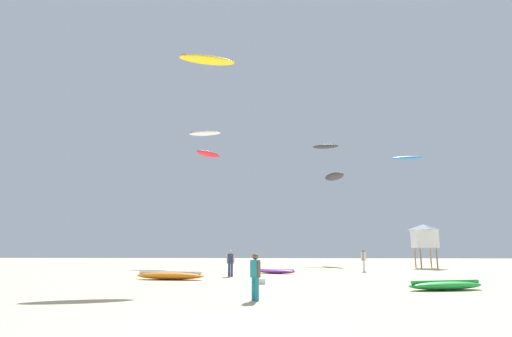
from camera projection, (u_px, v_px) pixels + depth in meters
name	position (u px, v px, depth m)	size (l,w,h in m)	color
ground_plane	(226.00, 331.00, 10.10)	(120.00, 120.00, 0.00)	beige
person_foreground	(255.00, 273.00, 15.90)	(0.43, 0.48, 1.79)	teal
person_midground	(231.00, 261.00, 28.15)	(0.57, 0.40, 1.78)	navy
person_left	(364.00, 259.00, 33.46)	(0.41, 0.56, 1.80)	silver
kite_grounded_near	(445.00, 285.00, 19.49)	(4.04, 2.01, 0.51)	green
kite_grounded_mid	(170.00, 276.00, 25.49)	(4.48, 1.72, 0.57)	orange
kite_grounded_far	(276.00, 271.00, 31.01)	(3.19, 1.64, 0.39)	purple
lifeguard_tower	(424.00, 236.00, 39.47)	(2.30, 2.30, 4.15)	#8C704C
cooler_box	(260.00, 281.00, 22.57)	(0.56, 0.36, 0.32)	white
kite_aloft_0	(207.00, 60.00, 30.41)	(4.34, 2.34, 0.53)	yellow
kite_aloft_1	(407.00, 158.00, 48.45)	(3.68, 1.57, 0.47)	blue
kite_aloft_2	(325.00, 147.00, 53.22)	(3.47, 1.58, 0.60)	#2D2D33
kite_aloft_3	(208.00, 154.00, 40.34)	(2.56, 3.00, 0.58)	red
kite_aloft_4	(334.00, 177.00, 49.78)	(2.62, 4.35, 1.02)	#2D2D33
kite_aloft_5	(205.00, 133.00, 50.34)	(4.13, 1.69, 0.54)	white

